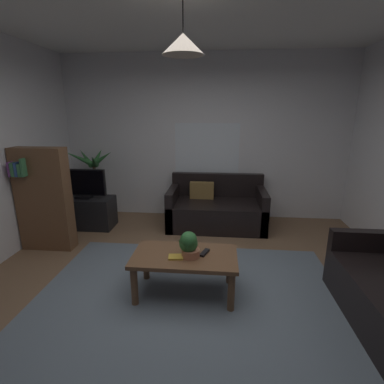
{
  "coord_description": "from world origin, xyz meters",
  "views": [
    {
      "loc": [
        0.27,
        -2.52,
        1.84
      ],
      "look_at": [
        0.0,
        0.3,
        1.05
      ],
      "focal_mm": 26.95,
      "sensor_mm": 36.0,
      "label": 1
    }
  ],
  "objects_px": {
    "book_on_table_0": "(176,257)",
    "tv_stand": "(86,212)",
    "coffee_table": "(185,261)",
    "tv": "(82,183)",
    "couch_under_window": "(216,210)",
    "bookshelf_corner": "(44,199)",
    "potted_plant_on_table": "(189,244)",
    "potted_palm_corner": "(95,188)",
    "remote_on_table_0": "(205,253)",
    "pendant_lamp": "(183,44)"
  },
  "relations": [
    {
      "from": "couch_under_window",
      "to": "coffee_table",
      "type": "distance_m",
      "value": 1.93
    },
    {
      "from": "couch_under_window",
      "to": "tv",
      "type": "bearing_deg",
      "value": -172.57
    },
    {
      "from": "book_on_table_0",
      "to": "tv",
      "type": "distance_m",
      "value": 2.46
    },
    {
      "from": "tv",
      "to": "potted_palm_corner",
      "type": "bearing_deg",
      "value": 91.98
    },
    {
      "from": "book_on_table_0",
      "to": "bookshelf_corner",
      "type": "distance_m",
      "value": 2.17
    },
    {
      "from": "coffee_table",
      "to": "book_on_table_0",
      "type": "distance_m",
      "value": 0.14
    },
    {
      "from": "potted_plant_on_table",
      "to": "pendant_lamp",
      "type": "distance_m",
      "value": 1.8
    },
    {
      "from": "pendant_lamp",
      "to": "potted_palm_corner",
      "type": "bearing_deg",
      "value": 131.25
    },
    {
      "from": "tv_stand",
      "to": "potted_palm_corner",
      "type": "xyz_separation_m",
      "value": [
        -0.02,
        0.45,
        0.29
      ]
    },
    {
      "from": "couch_under_window",
      "to": "bookshelf_corner",
      "type": "relative_size",
      "value": 1.12
    },
    {
      "from": "book_on_table_0",
      "to": "remote_on_table_0",
      "type": "distance_m",
      "value": 0.3
    },
    {
      "from": "book_on_table_0",
      "to": "pendant_lamp",
      "type": "bearing_deg",
      "value": 43.84
    },
    {
      "from": "couch_under_window",
      "to": "coffee_table",
      "type": "bearing_deg",
      "value": -98.86
    },
    {
      "from": "book_on_table_0",
      "to": "tv",
      "type": "bearing_deg",
      "value": 135.71
    },
    {
      "from": "remote_on_table_0",
      "to": "potted_plant_on_table",
      "type": "relative_size",
      "value": 0.59
    },
    {
      "from": "pendant_lamp",
      "to": "tv_stand",
      "type": "bearing_deg",
      "value": 137.92
    },
    {
      "from": "coffee_table",
      "to": "tv",
      "type": "bearing_deg",
      "value": 138.3
    },
    {
      "from": "book_on_table_0",
      "to": "tv",
      "type": "relative_size",
      "value": 0.19
    },
    {
      "from": "couch_under_window",
      "to": "tv_stand",
      "type": "height_order",
      "value": "couch_under_window"
    },
    {
      "from": "tv",
      "to": "pendant_lamp",
      "type": "relative_size",
      "value": 1.56
    },
    {
      "from": "tv_stand",
      "to": "bookshelf_corner",
      "type": "relative_size",
      "value": 0.64
    },
    {
      "from": "book_on_table_0",
      "to": "tv_stand",
      "type": "xyz_separation_m",
      "value": [
        -1.75,
        1.73,
        -0.2
      ]
    },
    {
      "from": "book_on_table_0",
      "to": "potted_palm_corner",
      "type": "height_order",
      "value": "potted_palm_corner"
    },
    {
      "from": "book_on_table_0",
      "to": "potted_plant_on_table",
      "type": "relative_size",
      "value": 0.53
    },
    {
      "from": "couch_under_window",
      "to": "book_on_table_0",
      "type": "bearing_deg",
      "value": -100.76
    },
    {
      "from": "book_on_table_0",
      "to": "tv_stand",
      "type": "bearing_deg",
      "value": 135.36
    },
    {
      "from": "tv",
      "to": "pendant_lamp",
      "type": "bearing_deg",
      "value": -41.7
    },
    {
      "from": "couch_under_window",
      "to": "potted_plant_on_table",
      "type": "xyz_separation_m",
      "value": [
        -0.25,
        -1.95,
        0.31
      ]
    },
    {
      "from": "potted_plant_on_table",
      "to": "potted_palm_corner",
      "type": "distance_m",
      "value": 2.86
    },
    {
      "from": "book_on_table_0",
      "to": "tv_stand",
      "type": "distance_m",
      "value": 2.47
    },
    {
      "from": "book_on_table_0",
      "to": "potted_plant_on_table",
      "type": "distance_m",
      "value": 0.19
    },
    {
      "from": "potted_palm_corner",
      "to": "bookshelf_corner",
      "type": "distance_m",
      "value": 1.26
    },
    {
      "from": "remote_on_table_0",
      "to": "couch_under_window",
      "type": "bearing_deg",
      "value": 107.16
    },
    {
      "from": "tv_stand",
      "to": "bookshelf_corner",
      "type": "bearing_deg",
      "value": -103.32
    },
    {
      "from": "coffee_table",
      "to": "bookshelf_corner",
      "type": "height_order",
      "value": "bookshelf_corner"
    },
    {
      "from": "potted_plant_on_table",
      "to": "bookshelf_corner",
      "type": "xyz_separation_m",
      "value": [
        -2.06,
        0.91,
        0.13
      ]
    },
    {
      "from": "tv",
      "to": "remote_on_table_0",
      "type": "bearing_deg",
      "value": -38.1
    },
    {
      "from": "remote_on_table_0",
      "to": "bookshelf_corner",
      "type": "bearing_deg",
      "value": 179.56
    },
    {
      "from": "potted_palm_corner",
      "to": "couch_under_window",
      "type": "bearing_deg",
      "value": -5.26
    },
    {
      "from": "couch_under_window",
      "to": "tv",
      "type": "height_order",
      "value": "tv"
    },
    {
      "from": "bookshelf_corner",
      "to": "potted_palm_corner",
      "type": "bearing_deg",
      "value": 82.23
    },
    {
      "from": "remote_on_table_0",
      "to": "potted_plant_on_table",
      "type": "distance_m",
      "value": 0.21
    },
    {
      "from": "potted_plant_on_table",
      "to": "tv_stand",
      "type": "xyz_separation_m",
      "value": [
        -1.88,
        1.69,
        -0.33
      ]
    },
    {
      "from": "tv_stand",
      "to": "pendant_lamp",
      "type": "xyz_separation_m",
      "value": [
        1.83,
        -1.65,
        2.13
      ]
    },
    {
      "from": "remote_on_table_0",
      "to": "pendant_lamp",
      "type": "bearing_deg",
      "value": -148.67
    },
    {
      "from": "potted_plant_on_table",
      "to": "potted_palm_corner",
      "type": "height_order",
      "value": "potted_palm_corner"
    },
    {
      "from": "couch_under_window",
      "to": "potted_plant_on_table",
      "type": "relative_size",
      "value": 5.75
    },
    {
      "from": "coffee_table",
      "to": "remote_on_table_0",
      "type": "height_order",
      "value": "remote_on_table_0"
    },
    {
      "from": "couch_under_window",
      "to": "potted_plant_on_table",
      "type": "distance_m",
      "value": 1.99
    },
    {
      "from": "couch_under_window",
      "to": "coffee_table",
      "type": "height_order",
      "value": "couch_under_window"
    }
  ]
}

